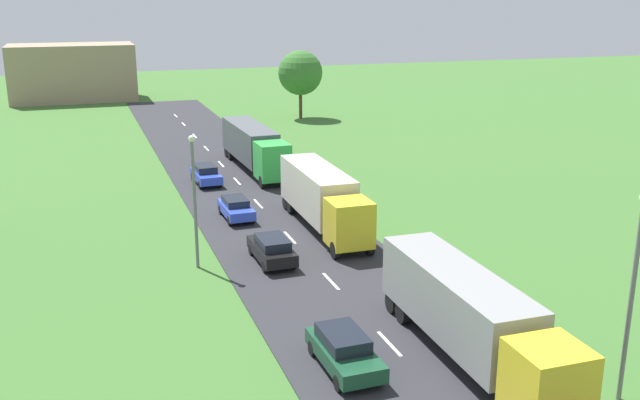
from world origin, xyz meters
TOP-DOWN VIEW (x-y plane):
  - road at (0.00, 24.50)m, footprint 10.00×140.00m
  - lane_marking_centre at (0.00, 20.75)m, footprint 0.16×121.63m
  - truck_lead at (2.42, 13.23)m, footprint 2.67×12.53m
  - truck_second at (2.54, 31.73)m, footprint 2.66×11.79m
  - truck_third at (2.33, 49.06)m, footprint 2.76×13.64m
  - car_second at (-2.60, 14.34)m, footprint 1.97×4.42m
  - car_third at (-2.17, 26.86)m, footprint 1.90×4.35m
  - car_fourth at (-2.28, 35.65)m, footprint 1.81×4.05m
  - car_fifth at (-2.51, 45.62)m, footprint 1.94×4.23m
  - lamppost_lead at (6.34, 8.88)m, footprint 0.36×0.36m
  - lamppost_second at (-6.27, 27.57)m, footprint 0.36×0.36m
  - tree_birch at (14.50, 74.18)m, footprint 5.44×5.44m
  - distant_building at (-11.82, 100.27)m, footprint 17.30×9.44m

SIDE VIEW (x-z plane):
  - road at x=0.00m, z-range 0.00..0.06m
  - lane_marking_centre at x=0.00m, z-range 0.06..0.07m
  - car_fourth at x=-2.28m, z-range 0.10..1.51m
  - car_fifth at x=-2.51m, z-range 0.09..1.60m
  - car_third at x=-2.17m, z-range 0.10..1.60m
  - car_second at x=-2.60m, z-range 0.09..1.62m
  - truck_lead at x=2.42m, z-range 0.33..3.88m
  - truck_third at x=2.33m, z-range 0.33..4.02m
  - truck_second at x=2.54m, z-range 0.30..4.08m
  - distant_building at x=-11.82m, z-range 0.00..8.01m
  - lamppost_second at x=-6.27m, z-range 0.47..7.94m
  - lamppost_lead at x=6.34m, z-range 0.48..8.50m
  - tree_birch at x=14.50m, z-range 1.42..9.74m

